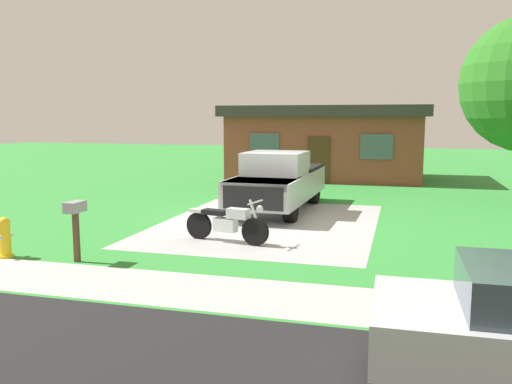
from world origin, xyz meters
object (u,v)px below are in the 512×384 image
fire_hydrant (5,238)px  neighbor_house (327,141)px  motorcycle (227,223)px  mailbox (75,215)px  pickup_truck (279,181)px

fire_hydrant → neighbor_house: 17.63m
motorcycle → neighbor_house: 14.50m
motorcycle → mailbox: mailbox is taller
pickup_truck → neighbor_house: neighbor_house is taller
pickup_truck → neighbor_house: bearing=89.1°
pickup_truck → motorcycle: bearing=-92.4°
fire_hydrant → mailbox: size_ratio=0.69×
fire_hydrant → neighbor_house: bearing=75.2°
mailbox → neighbor_house: 17.16m
mailbox → neighbor_house: neighbor_house is taller
pickup_truck → neighbor_house: (0.16, 9.75, 0.84)m
motorcycle → mailbox: size_ratio=1.74×
mailbox → fire_hydrant: bearing=-177.0°
motorcycle → mailbox: 3.51m
pickup_truck → fire_hydrant: size_ratio=6.53×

